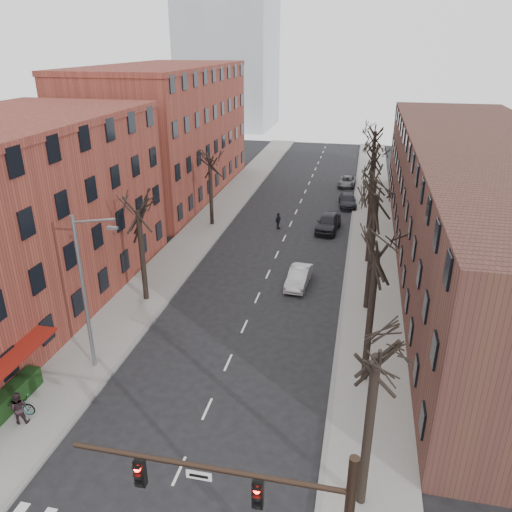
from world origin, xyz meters
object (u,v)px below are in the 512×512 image
Objects in this scene: parked_car_mid at (348,201)px; bicycle at (17,405)px; silver_sedan at (299,277)px; parked_car_near at (328,222)px.

parked_car_mid reaches higher than bicycle.
parked_car_mid is (2.67, 20.52, -0.02)m from silver_sedan.
parked_car_near is at bearing 88.18° from silver_sedan.
bicycle is at bearing -116.44° from parked_car_mid.
silver_sedan is 2.21× the size of bicycle.
silver_sedan is 0.83× the size of parked_car_near.
parked_car_near is at bearing -27.79° from bicycle.
parked_car_near is 8.33m from parked_car_mid.
silver_sedan reaches higher than parked_car_mid.
bicycle is at bearing -107.79° from parked_car_near.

